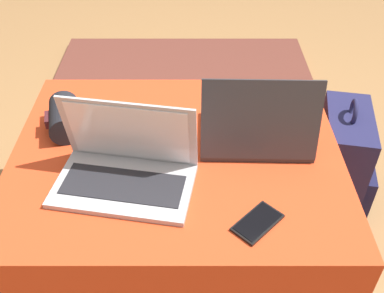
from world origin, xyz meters
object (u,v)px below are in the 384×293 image
laptop_near (124,167)px  laptop_far (255,130)px  wrist_brace (63,118)px  cell_phone (256,222)px  backpack (340,163)px

laptop_near → laptop_far: (0.38, 0.16, 0.00)m
laptop_near → wrist_brace: (-0.22, 0.23, -0.00)m
laptop_near → cell_phone: 0.39m
cell_phone → wrist_brace: wrist_brace is taller
wrist_brace → laptop_far: bearing=-6.8°
laptop_far → wrist_brace: size_ratio=1.84×
laptop_far → wrist_brace: (-0.60, 0.07, -0.01)m
laptop_near → cell_phone: laptop_near is taller
laptop_far → cell_phone: 0.33m
laptop_near → cell_phone: (0.35, -0.16, -0.05)m
cell_phone → wrist_brace: bearing=-169.9°
laptop_near → cell_phone: size_ratio=2.79×
laptop_near → backpack: size_ratio=0.86×
laptop_far → cell_phone: size_ratio=2.32×
backpack → laptop_far: bearing=124.8°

